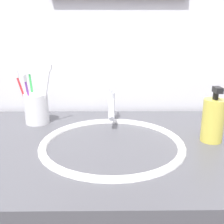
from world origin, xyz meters
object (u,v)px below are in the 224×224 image
(toothbrush_white, at_px, (46,91))
(soap_dispenser, at_px, (213,120))
(toothbrush_purple, at_px, (29,96))
(toothbrush_green, at_px, (32,91))
(toothbrush_red, at_px, (23,93))
(faucet, at_px, (111,107))
(toothbrush_cup, at_px, (37,109))

(toothbrush_white, distance_m, soap_dispenser, 0.54)
(toothbrush_white, bearing_deg, toothbrush_purple, -175.86)
(toothbrush_white, relative_size, toothbrush_green, 1.12)
(toothbrush_red, xyz_separation_m, soap_dispenser, (0.61, -0.18, -0.04))
(faucet, height_order, toothbrush_red, toothbrush_red)
(toothbrush_purple, height_order, soap_dispenser, toothbrush_purple)
(toothbrush_red, relative_size, toothbrush_white, 0.86)
(soap_dispenser, bearing_deg, toothbrush_purple, 165.67)
(toothbrush_purple, distance_m, toothbrush_green, 0.05)
(faucet, relative_size, toothbrush_green, 0.82)
(faucet, distance_m, toothbrush_white, 0.23)
(faucet, distance_m, toothbrush_green, 0.29)
(faucet, bearing_deg, toothbrush_cup, -179.26)
(toothbrush_cup, distance_m, soap_dispenser, 0.59)
(toothbrush_cup, distance_m, toothbrush_red, 0.07)
(toothbrush_red, height_order, toothbrush_white, toothbrush_white)
(faucet, bearing_deg, toothbrush_red, 178.20)
(toothbrush_purple, relative_size, toothbrush_white, 0.84)
(toothbrush_purple, bearing_deg, soap_dispenser, -14.33)
(toothbrush_purple, relative_size, toothbrush_green, 0.93)
(faucet, bearing_deg, toothbrush_green, 174.35)
(toothbrush_green, bearing_deg, soap_dispenser, -19.18)
(toothbrush_white, relative_size, soap_dispenser, 1.25)
(toothbrush_cup, xyz_separation_m, toothbrush_white, (0.04, -0.02, 0.07))
(toothbrush_red, distance_m, soap_dispenser, 0.64)
(soap_dispenser, bearing_deg, toothbrush_white, 163.63)
(faucet, distance_m, soap_dispenser, 0.34)
(toothbrush_red, bearing_deg, toothbrush_cup, -15.46)
(toothbrush_green, bearing_deg, toothbrush_red, -146.32)
(toothbrush_purple, bearing_deg, toothbrush_cup, 52.41)
(toothbrush_red, height_order, toothbrush_green, toothbrush_green)
(faucet, bearing_deg, toothbrush_purple, -174.67)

